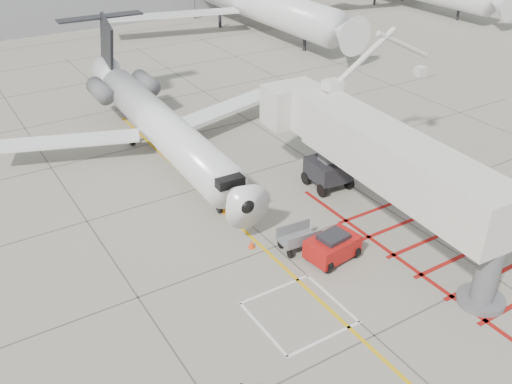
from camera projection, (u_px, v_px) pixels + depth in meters
ground_plane at (320, 287)px, 28.35m from camera, size 260.00×260.00×0.00m
regional_jet at (172, 116)px, 37.59m from camera, size 24.09×29.84×7.59m
jet_bridge at (397, 172)px, 30.51m from camera, size 10.50×20.18×7.86m
pushback_tug at (333, 246)px, 29.99m from camera, size 2.95×2.06×1.60m
baggage_cart at (299, 238)px, 30.84m from camera, size 2.21×1.49×1.34m
ground_power_unit at (417, 178)px, 36.17m from camera, size 2.80×2.29×1.93m
cone_nose at (252, 244)px, 31.11m from camera, size 0.35×0.35×0.48m
cone_side at (226, 210)px, 34.13m from camera, size 0.36×0.36×0.50m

